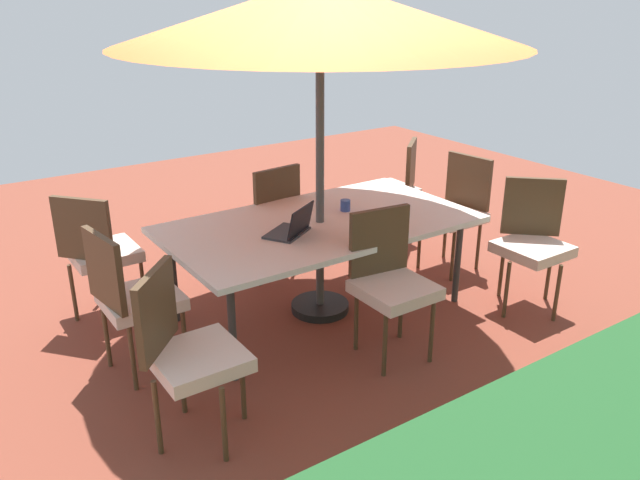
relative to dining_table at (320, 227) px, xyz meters
The scene contains 13 objects.
ground_plane 0.69m from the dining_table, ahead, with size 10.00×10.00×0.02m, color brown.
dining_table is the anchor object (origin of this frame).
patio_umbrella 1.47m from the dining_table, ahead, with size 2.74×2.74×2.37m.
chair_southeast 1.61m from the dining_table, 30.74° to the right, with size 0.59×0.58×0.98m.
chair_north 0.76m from the dining_table, 93.54° to the left, with size 0.48×0.49×0.98m.
chair_south 0.79m from the dining_table, 89.88° to the right, with size 0.47×0.48×0.98m.
chair_southwest 1.65m from the dining_table, 149.72° to the right, with size 0.58×0.59×0.98m.
chair_west 1.44m from the dining_table, behind, with size 0.49×0.48×0.98m.
chair_east 1.44m from the dining_table, ahead, with size 0.49×0.48×0.98m.
chair_northeast 1.63m from the dining_table, 30.11° to the left, with size 0.59×0.59×0.98m.
chair_northwest 1.61m from the dining_table, 149.51° to the left, with size 0.59×0.59×0.98m.
laptop 0.34m from the dining_table, 19.68° to the left, with size 0.40×0.38×0.21m.
cup 0.32m from the dining_table, 162.73° to the right, with size 0.08×0.08×0.09m, color #334C99.
Camera 1 is at (2.48, 3.65, 2.33)m, focal length 36.21 mm.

